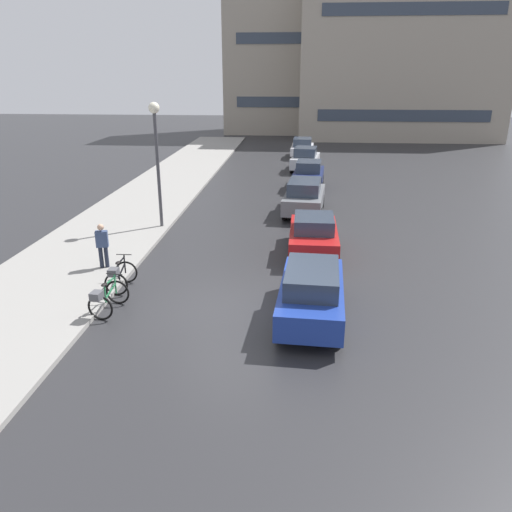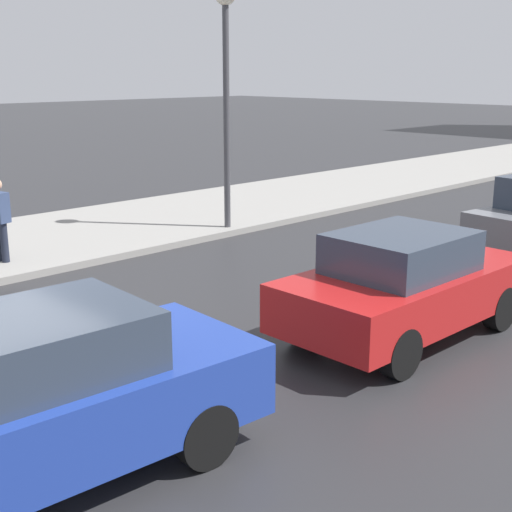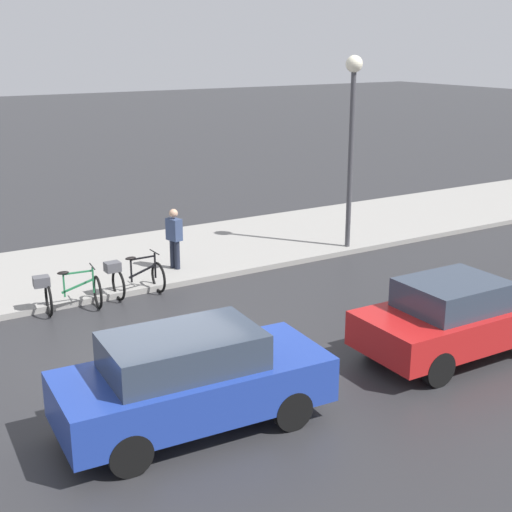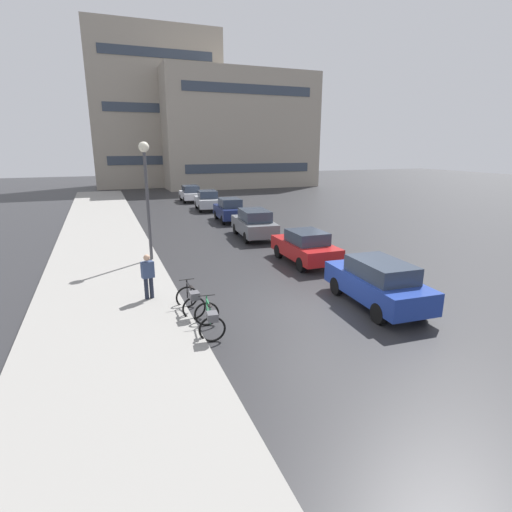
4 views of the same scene
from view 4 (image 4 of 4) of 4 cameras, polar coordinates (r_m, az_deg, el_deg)
ground_plane at (r=13.33m, az=6.82°, el=-7.61°), size 140.00×140.00×0.00m
sidewalk_kerb at (r=21.41m, az=-20.90°, el=0.51°), size 4.80×60.00×0.14m
bicycle_nearest at (r=11.39m, az=-6.60°, el=-8.97°), size 0.87×1.44×1.01m
bicycle_second at (r=12.82m, az=-9.24°, el=-6.22°), size 0.76×1.33×1.02m
car_blue at (r=13.90m, az=16.99°, el=-3.62°), size 1.96×4.27×1.59m
car_red at (r=18.39m, az=7.07°, el=1.33°), size 1.83×3.93×1.51m
car_grey at (r=23.41m, az=-0.27°, el=4.67°), size 2.18×4.36×1.67m
car_navy at (r=28.81m, az=-3.77°, el=6.60°), size 1.98×3.84×1.66m
car_silver at (r=34.31m, az=-6.95°, el=7.90°), size 2.18×4.05×1.64m
car_white at (r=39.98m, az=-9.34°, el=8.81°), size 1.91×3.87×1.56m
pedestrian at (r=14.00m, az=-15.17°, el=-2.72°), size 0.45×0.33×1.70m
streetlamp at (r=18.52m, az=-15.44°, el=10.58°), size 0.46×0.46×5.40m
building_facade_main at (r=57.89m, az=-14.03°, el=19.51°), size 16.70×7.15×19.73m
building_facade_side at (r=56.77m, az=-2.96°, el=17.39°), size 20.02×11.06×14.54m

